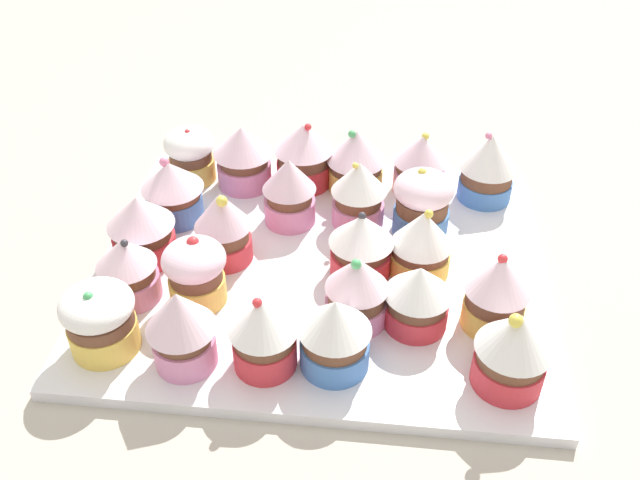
# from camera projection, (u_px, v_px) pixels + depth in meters

# --- Properties ---
(ground_plane) EXTENTS (1.80, 1.80, 0.03)m
(ground_plane) POSITION_uv_depth(u_px,v_px,m) (320.00, 284.00, 0.70)
(ground_plane) COLOR #B2A899
(baking_tray) EXTENTS (0.43, 0.37, 0.01)m
(baking_tray) POSITION_uv_depth(u_px,v_px,m) (320.00, 268.00, 0.69)
(baking_tray) COLOR silver
(baking_tray) RESTS_ON ground_plane
(cupcake_0) EXTENTS (0.06, 0.06, 0.07)m
(cupcake_0) POSITION_uv_depth(u_px,v_px,m) (100.00, 318.00, 0.58)
(cupcake_0) COLOR #EFC651
(cupcake_0) RESTS_ON baking_tray
(cupcake_1) EXTENTS (0.06, 0.06, 0.08)m
(cupcake_1) POSITION_uv_depth(u_px,v_px,m) (181.00, 327.00, 0.56)
(cupcake_1) COLOR pink
(cupcake_1) RESTS_ON baking_tray
(cupcake_2) EXTENTS (0.06, 0.06, 0.07)m
(cupcake_2) POSITION_uv_depth(u_px,v_px,m) (264.00, 332.00, 0.56)
(cupcake_2) COLOR #D1333D
(cupcake_2) RESTS_ON baking_tray
(cupcake_3) EXTENTS (0.06, 0.06, 0.07)m
(cupcake_3) POSITION_uv_depth(u_px,v_px,m) (335.00, 333.00, 0.56)
(cupcake_3) COLOR #477AC6
(cupcake_3) RESTS_ON baking_tray
(cupcake_4) EXTENTS (0.06, 0.06, 0.08)m
(cupcake_4) POSITION_uv_depth(u_px,v_px,m) (513.00, 348.00, 0.54)
(cupcake_4) COLOR #D1333D
(cupcake_4) RESTS_ON baking_tray
(cupcake_5) EXTENTS (0.06, 0.06, 0.07)m
(cupcake_5) POSITION_uv_depth(u_px,v_px,m) (127.00, 269.00, 0.63)
(cupcake_5) COLOR pink
(cupcake_5) RESTS_ON baking_tray
(cupcake_6) EXTENTS (0.06, 0.06, 0.07)m
(cupcake_6) POSITION_uv_depth(u_px,v_px,m) (195.00, 271.00, 0.62)
(cupcake_6) COLOR #EFC651
(cupcake_6) RESTS_ON baking_tray
(cupcake_7) EXTENTS (0.06, 0.06, 0.07)m
(cupcake_7) POSITION_uv_depth(u_px,v_px,m) (357.00, 290.00, 0.60)
(cupcake_7) COLOR pink
(cupcake_7) RESTS_ON baking_tray
(cupcake_8) EXTENTS (0.06, 0.06, 0.07)m
(cupcake_8) POSITION_uv_depth(u_px,v_px,m) (418.00, 296.00, 0.60)
(cupcake_8) COLOR #D1333D
(cupcake_8) RESTS_ON baking_tray
(cupcake_9) EXTENTS (0.06, 0.06, 0.08)m
(cupcake_9) POSITION_uv_depth(u_px,v_px,m) (497.00, 291.00, 0.59)
(cupcake_9) COLOR #EFC651
(cupcake_9) RESTS_ON baking_tray
(cupcake_10) EXTENTS (0.07, 0.07, 0.07)m
(cupcake_10) POSITION_uv_depth(u_px,v_px,m) (141.00, 227.00, 0.67)
(cupcake_10) COLOR #D1333D
(cupcake_10) RESTS_ON baking_tray
(cupcake_11) EXTENTS (0.06, 0.06, 0.08)m
(cupcake_11) POSITION_uv_depth(u_px,v_px,m) (222.00, 228.00, 0.66)
(cupcake_11) COLOR #D1333D
(cupcake_11) RESTS_ON baking_tray
(cupcake_12) EXTENTS (0.06, 0.06, 0.07)m
(cupcake_12) POSITION_uv_depth(u_px,v_px,m) (361.00, 243.00, 0.65)
(cupcake_12) COLOR #D1333D
(cupcake_12) RESTS_ON baking_tray
(cupcake_13) EXTENTS (0.06, 0.06, 0.07)m
(cupcake_13) POSITION_uv_depth(u_px,v_px,m) (421.00, 242.00, 0.65)
(cupcake_13) COLOR #EFC651
(cupcake_13) RESTS_ON baking_tray
(cupcake_14) EXTENTS (0.07, 0.07, 0.07)m
(cupcake_14) POSITION_uv_depth(u_px,v_px,m) (173.00, 189.00, 0.72)
(cupcake_14) COLOR #477AC6
(cupcake_14) RESTS_ON baking_tray
(cupcake_15) EXTENTS (0.06, 0.06, 0.08)m
(cupcake_15) POSITION_uv_depth(u_px,v_px,m) (289.00, 190.00, 0.71)
(cupcake_15) COLOR pink
(cupcake_15) RESTS_ON baking_tray
(cupcake_16) EXTENTS (0.06, 0.06, 0.08)m
(cupcake_16) POSITION_uv_depth(u_px,v_px,m) (359.00, 192.00, 0.71)
(cupcake_16) COLOR pink
(cupcake_16) RESTS_ON baking_tray
(cupcake_17) EXTENTS (0.06, 0.06, 0.07)m
(cupcake_17) POSITION_uv_depth(u_px,v_px,m) (422.00, 202.00, 0.70)
(cupcake_17) COLOR #477AC6
(cupcake_17) RESTS_ON baking_tray
(cupcake_18) EXTENTS (0.06, 0.06, 0.07)m
(cupcake_18) POSITION_uv_depth(u_px,v_px,m) (190.00, 153.00, 0.78)
(cupcake_18) COLOR #EFC651
(cupcake_18) RESTS_ON baking_tray
(cupcake_19) EXTENTS (0.07, 0.07, 0.07)m
(cupcake_19) POSITION_uv_depth(u_px,v_px,m) (243.00, 155.00, 0.77)
(cupcake_19) COLOR pink
(cupcake_19) RESTS_ON baking_tray
(cupcake_20) EXTENTS (0.07, 0.07, 0.08)m
(cupcake_20) POSITION_uv_depth(u_px,v_px,m) (304.00, 154.00, 0.77)
(cupcake_20) COLOR #D1333D
(cupcake_20) RESTS_ON baking_tray
(cupcake_21) EXTENTS (0.07, 0.07, 0.08)m
(cupcake_21) POSITION_uv_depth(u_px,v_px,m) (356.00, 159.00, 0.76)
(cupcake_21) COLOR #EFC651
(cupcake_21) RESTS_ON baking_tray
(cupcake_22) EXTENTS (0.06, 0.06, 0.07)m
(cupcake_22) POSITION_uv_depth(u_px,v_px,m) (420.00, 163.00, 0.76)
(cupcake_22) COLOR pink
(cupcake_22) RESTS_ON baking_tray
(cupcake_23) EXTENTS (0.06, 0.06, 0.08)m
(cupcake_23) POSITION_uv_depth(u_px,v_px,m) (488.00, 166.00, 0.75)
(cupcake_23) COLOR #477AC6
(cupcake_23) RESTS_ON baking_tray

